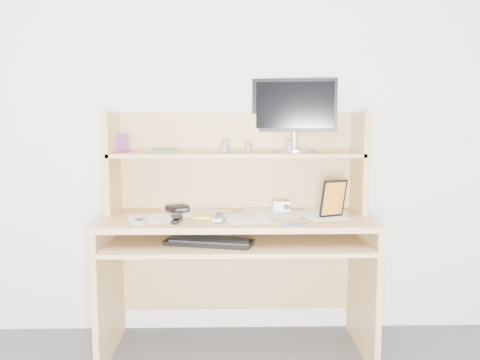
{
  "coord_description": "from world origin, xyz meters",
  "views": [
    {
      "loc": [
        -0.04,
        -0.97,
        1.2
      ],
      "look_at": [
        0.02,
        1.43,
        0.95
      ],
      "focal_mm": 35.0,
      "sensor_mm": 36.0,
      "label": 1
    }
  ],
  "objects_px": {
    "desk": "(237,224)",
    "monitor": "(294,113)",
    "game_case": "(333,198)",
    "keyboard": "(209,242)",
    "tv_remote": "(219,217)"
  },
  "relations": [
    {
      "from": "keyboard",
      "to": "game_case",
      "type": "xyz_separation_m",
      "value": [
        0.64,
        0.15,
        0.19
      ]
    },
    {
      "from": "tv_remote",
      "to": "game_case",
      "type": "xyz_separation_m",
      "value": [
        0.59,
        0.05,
        0.09
      ]
    },
    {
      "from": "tv_remote",
      "to": "monitor",
      "type": "xyz_separation_m",
      "value": [
        0.43,
        0.37,
        0.54
      ]
    },
    {
      "from": "desk",
      "to": "monitor",
      "type": "relative_size",
      "value": 2.89
    },
    {
      "from": "desk",
      "to": "keyboard",
      "type": "xyz_separation_m",
      "value": [
        -0.14,
        -0.29,
        -0.03
      ]
    },
    {
      "from": "desk",
      "to": "monitor",
      "type": "height_order",
      "value": "monitor"
    },
    {
      "from": "desk",
      "to": "game_case",
      "type": "distance_m",
      "value": 0.54
    },
    {
      "from": "tv_remote",
      "to": "game_case",
      "type": "bearing_deg",
      "value": 10.61
    },
    {
      "from": "tv_remote",
      "to": "monitor",
      "type": "relative_size",
      "value": 0.36
    },
    {
      "from": "desk",
      "to": "monitor",
      "type": "distance_m",
      "value": 0.72
    },
    {
      "from": "game_case",
      "to": "keyboard",
      "type": "bearing_deg",
      "value": 169.83
    },
    {
      "from": "keyboard",
      "to": "desk",
      "type": "bearing_deg",
      "value": 78.87
    },
    {
      "from": "desk",
      "to": "keyboard",
      "type": "relative_size",
      "value": 3.13
    },
    {
      "from": "desk",
      "to": "keyboard",
      "type": "height_order",
      "value": "desk"
    },
    {
      "from": "monitor",
      "to": "game_case",
      "type": "bearing_deg",
      "value": -53.86
    }
  ]
}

